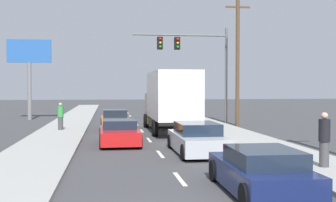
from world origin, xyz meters
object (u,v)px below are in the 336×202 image
Objects in this scene: car_navy at (261,172)px; pedestrian_near_corner at (61,116)px; car_red at (119,133)px; traffic_signal_mast at (189,53)px; roadside_billboard at (29,63)px; car_silver at (197,139)px; box_truck at (170,98)px; car_orange at (115,121)px; utility_pole_mid at (238,61)px; pedestrian_mid_block at (324,139)px.

car_navy is 2.50× the size of pedestrian_near_corner.
pedestrian_near_corner is at bearing 118.78° from car_red.
car_red is 2.65× the size of pedestrian_near_corner.
car_navy is at bearing -96.00° from traffic_signal_mast.
traffic_signal_mast is at bearing -22.73° from roadside_billboard.
car_silver reaches higher than car_red.
pedestrian_near_corner is at bearing -149.30° from traffic_signal_mast.
box_truck is 1.17× the size of traffic_signal_mast.
car_orange is at bearing 106.95° from car_silver.
car_orange reaches higher than car_navy.
pedestrian_near_corner is at bearing -166.92° from utility_pole_mid.
car_silver is at bearing -90.69° from box_truck.
pedestrian_mid_block is at bearing -54.78° from pedestrian_near_corner.
box_truck is 16.46m from roadside_billboard.
roadside_billboard reaches higher than box_truck.
roadside_billboard is 3.81× the size of pedestrian_mid_block.
utility_pole_mid is 17.78m from pedestrian_mid_block.
car_silver is 0.49× the size of utility_pole_mid.
box_truck is 7.03m from pedestrian_near_corner.
car_navy reaches higher than car_red.
roadside_billboard is (-13.10, 5.49, -0.62)m from traffic_signal_mast.
traffic_signal_mast is at bearing 69.84° from box_truck.
box_truck is 7.99m from traffic_signal_mast.
traffic_signal_mast is 4.13m from utility_pole_mid.
pedestrian_near_corner is 17.58m from pedestrian_mid_block.
pedestrian_near_corner is at bearing 112.09° from car_navy.
utility_pole_mid is 5.43× the size of pedestrian_near_corner.
roadside_billboard is (-10.61, 12.28, 2.77)m from box_truck.
utility_pole_mid is at bearing -26.70° from roadside_billboard.
traffic_signal_mast is at bearing 84.00° from car_navy.
utility_pole_mid reaches higher than car_silver.
car_silver is 0.61× the size of traffic_signal_mast.
traffic_signal_mast is 14.22m from roadside_billboard.
roadside_billboard is (-7.31, 17.43, 4.37)m from car_red.
car_silver is at bearing -56.10° from pedestrian_near_corner.
roadside_billboard reaches higher than car_red.
pedestrian_mid_block reaches higher than pedestrian_near_corner.
pedestrian_near_corner is (-9.31, -5.53, -4.54)m from traffic_signal_mast.
car_silver is at bearing -113.82° from utility_pole_mid.
box_truck is 8.86m from car_silver.
car_silver is 2.69× the size of pedestrian_near_corner.
car_orange is 18.26m from car_navy.
pedestrian_mid_block is (6.72, -15.19, 0.44)m from car_orange.
car_orange is 9.00m from traffic_signal_mast.
car_navy is (3.42, -10.68, 0.03)m from car_red.
utility_pole_mid reaches higher than traffic_signal_mast.
traffic_signal_mast is at bearing 38.54° from car_orange.
traffic_signal_mast is (5.90, 4.70, 4.92)m from car_orange.
utility_pole_mid is at bearing -40.67° from traffic_signal_mast.
utility_pole_mid is at bearing 66.18° from car_silver.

